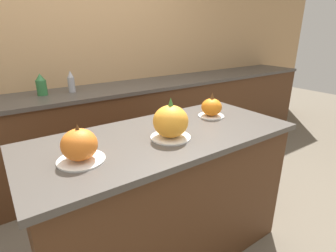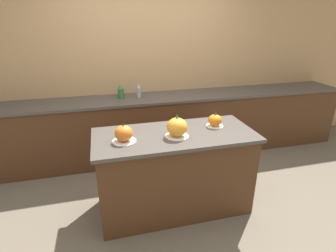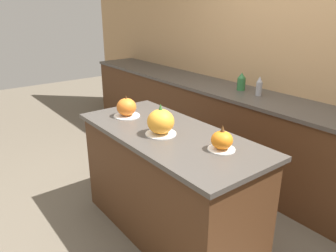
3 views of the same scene
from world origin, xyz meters
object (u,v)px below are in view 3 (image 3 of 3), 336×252
bottle_tall (259,86)px  bottle_short (241,82)px  pumpkin_cake_right (222,141)px  pumpkin_cake_left (126,108)px  pumpkin_cake_center (161,122)px

bottle_tall → bottle_short: 0.25m
pumpkin_cake_right → bottle_short: bottle_short is taller
pumpkin_cake_left → bottle_short: bottle_short is taller
bottle_tall → pumpkin_cake_right: bearing=-62.1°
pumpkin_cake_left → pumpkin_cake_center: pumpkin_cake_center is taller
pumpkin_cake_left → pumpkin_cake_right: (0.97, 0.14, -0.01)m
pumpkin_cake_left → bottle_short: size_ratio=1.18×
pumpkin_cake_center → bottle_tall: (-0.16, 1.34, 0.04)m
pumpkin_cake_center → bottle_short: (-0.41, 1.36, 0.03)m
bottle_tall → pumpkin_cake_left: bearing=-104.5°
pumpkin_cake_right → bottle_tall: 1.34m
pumpkin_cake_left → bottle_short: bearing=86.0°
pumpkin_cake_left → pumpkin_cake_right: size_ratio=1.22×
pumpkin_cake_left → pumpkin_cake_right: bearing=8.3°
pumpkin_cake_right → bottle_tall: (-0.63, 1.18, 0.07)m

